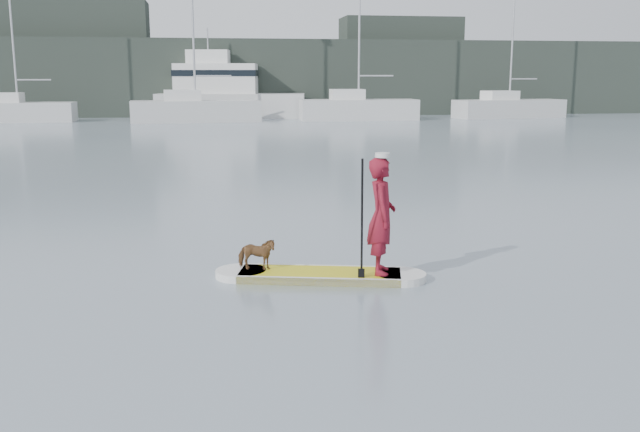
{
  "coord_description": "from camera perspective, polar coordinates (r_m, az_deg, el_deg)",
  "views": [
    {
      "loc": [
        1.66,
        -6.73,
        3.11
      ],
      "look_at": [
        3.3,
        3.87,
        1.0
      ],
      "focal_mm": 40.0,
      "sensor_mm": 36.0,
      "label": 1
    }
  ],
  "objects": [
    {
      "name": "shore_building_west",
      "position": [
        61.86,
        -20.1,
        11.74
      ],
      "size": [
        14.0,
        4.0,
        9.0
      ],
      "primitive_type": "cube",
      "color": "#212923",
      "rests_on": "ground"
    },
    {
      "name": "paddler",
      "position": [
        10.89,
        4.94,
        0.0
      ],
      "size": [
        0.54,
        0.72,
        1.79
      ],
      "primitive_type": "imported",
      "rotation": [
        0.0,
        0.0,
        1.39
      ],
      "color": "maroon",
      "rests_on": "paddleboard"
    },
    {
      "name": "paddleboard",
      "position": [
        11.15,
        0.0,
        -4.75
      ],
      "size": [
        3.23,
        1.38,
        0.12
      ],
      "rotation": [
        0.0,
        0.0,
        -0.23
      ],
      "color": "gold",
      "rests_on": "ground"
    },
    {
      "name": "white_cap",
      "position": [
        10.75,
        5.02,
        4.87
      ],
      "size": [
        0.22,
        0.22,
        0.07
      ],
      "primitive_type": "cylinder",
      "color": "silver",
      "rests_on": "paddler"
    },
    {
      "name": "shore_mass",
      "position": [
        59.75,
        -10.58,
        10.82
      ],
      "size": [
        90.0,
        6.0,
        6.0
      ],
      "primitive_type": "cube",
      "color": "#212923",
      "rests_on": "ground"
    },
    {
      "name": "shore_building_east",
      "position": [
        62.9,
        6.4,
        11.85
      ],
      "size": [
        10.0,
        4.0,
        8.0
      ],
      "primitive_type": "cube",
      "color": "#212923",
      "rests_on": "ground"
    },
    {
      "name": "dog",
      "position": [
        11.19,
        -5.11,
        -3.06
      ],
      "size": [
        0.65,
        0.41,
        0.51
      ],
      "primitive_type": "imported",
      "rotation": [
        0.0,
        0.0,
        1.33
      ],
      "color": "brown",
      "rests_on": "paddleboard"
    },
    {
      "name": "paddle",
      "position": [
        10.65,
        3.36,
        -1.44
      ],
      "size": [
        0.1,
        0.3,
        2.0
      ],
      "rotation": [
        0.0,
        0.0,
        -0.23
      ],
      "color": "black",
      "rests_on": "ground"
    },
    {
      "name": "motor_yacht_a",
      "position": [
        55.56,
        -7.64,
        9.75
      ],
      "size": [
        11.55,
        5.05,
        6.7
      ],
      "rotation": [
        0.0,
        0.0,
        -0.15
      ],
      "color": "silver",
      "rests_on": "ground"
    },
    {
      "name": "ground",
      "position": [
        7.6,
        -21.25,
        -13.82
      ],
      "size": [
        140.0,
        140.0,
        0.0
      ],
      "primitive_type": "plane",
      "color": "slate",
      "rests_on": "ground"
    },
    {
      "name": "sailboat_f",
      "position": [
        56.86,
        14.83,
        8.48
      ],
      "size": [
        8.87,
        3.94,
        12.83
      ],
      "rotation": [
        0.0,
        0.0,
        0.17
      ],
      "color": "silver",
      "rests_on": "ground"
    },
    {
      "name": "sailboat_e",
      "position": [
        52.21,
        3.02,
        8.64
      ],
      "size": [
        8.48,
        2.97,
        12.19
      ],
      "rotation": [
        0.0,
        0.0,
        -0.03
      ],
      "color": "silver",
      "rests_on": "ground"
    },
    {
      "name": "sailboat_d",
      "position": [
        50.68,
        -10.0,
        8.47
      ],
      "size": [
        8.99,
        3.42,
        12.96
      ],
      "rotation": [
        0.0,
        0.0,
        0.08
      ],
      "color": "silver",
      "rests_on": "ground"
    },
    {
      "name": "sailboat_c",
      "position": [
        54.04,
        -23.05,
        7.78
      ],
      "size": [
        7.49,
        2.51,
        10.74
      ],
      "rotation": [
        0.0,
        0.0,
        0.0
      ],
      "color": "silver",
      "rests_on": "ground"
    }
  ]
}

